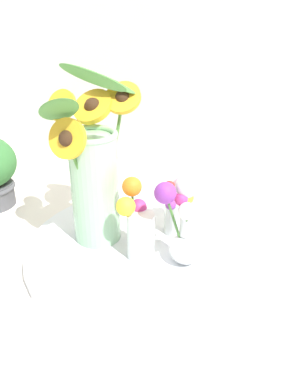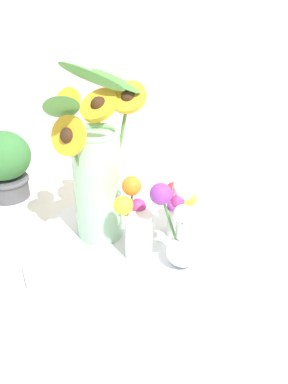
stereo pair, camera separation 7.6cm
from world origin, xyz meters
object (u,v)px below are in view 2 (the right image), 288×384
object	(u,v)px
mason_jar_sunflowers	(96,170)
vase_small_center	(136,223)
potted_plant	(4,163)
serving_tray	(144,248)
vase_bulb_right	(180,229)
vase_small_back	(182,209)

from	to	relation	value
mason_jar_sunflowers	vase_small_center	distance (m)	0.14
potted_plant	vase_small_center	bearing A→B (deg)	-11.21
serving_tray	potted_plant	bearing A→B (deg)	173.22
serving_tray	vase_small_center	size ratio (longest dim) A/B	3.07
serving_tray	potted_plant	xyz separation A→B (m)	(-0.45, 0.05, 0.09)
mason_jar_sunflowers	vase_bulb_right	bearing A→B (deg)	-6.93
potted_plant	vase_small_back	bearing A→B (deg)	3.11
mason_jar_sunflowers	vase_small_center	xyz separation A→B (m)	(0.11, -0.03, -0.08)
mason_jar_sunflowers	vase_bulb_right	xyz separation A→B (m)	(0.21, -0.02, -0.07)
vase_small_back	vase_small_center	bearing A→B (deg)	-114.76
mason_jar_sunflowers	vase_bulb_right	size ratio (longest dim) A/B	2.15
serving_tray	mason_jar_sunflowers	bearing A→B (deg)	-178.23
mason_jar_sunflowers	vase_small_back	xyz separation A→B (m)	(0.17, 0.08, -0.10)
potted_plant	vase_bulb_right	bearing A→B (deg)	-8.56
serving_tray	vase_bulb_right	xyz separation A→B (m)	(0.09, -0.03, 0.10)
serving_tray	vase_small_center	bearing A→B (deg)	-90.46
vase_small_center	vase_bulb_right	size ratio (longest dim) A/B	0.89
serving_tray	vase_bulb_right	world-z (taller)	vase_bulb_right
serving_tray	mason_jar_sunflowers	world-z (taller)	mason_jar_sunflowers
mason_jar_sunflowers	potted_plant	world-z (taller)	mason_jar_sunflowers
serving_tray	vase_small_center	distance (m)	0.09
vase_small_center	vase_small_back	bearing A→B (deg)	65.24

